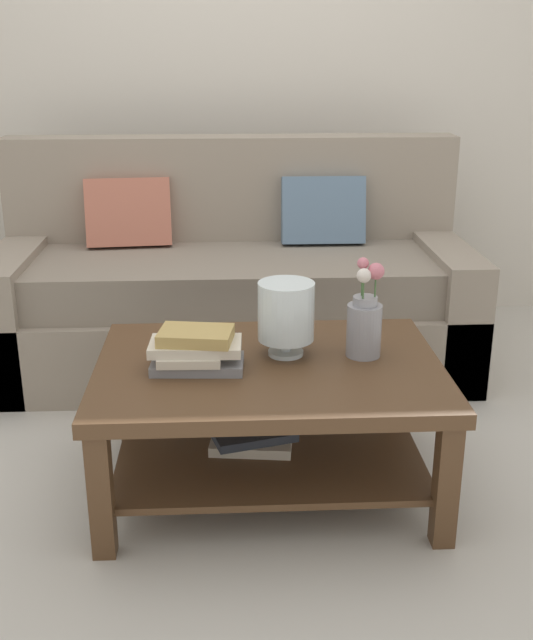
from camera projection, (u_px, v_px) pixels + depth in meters
The scene contains 7 objects.
ground_plane at pixel (244, 442), 3.04m from camera, with size 10.00×10.00×0.00m, color #B7B2A8.
back_wall at pixel (234, 70), 4.14m from camera, with size 6.40×0.12×2.70m, color beige.
couch at pixel (233, 291), 3.70m from camera, with size 2.20×0.90×1.06m.
coffee_table at pixel (268, 399), 2.63m from camera, with size 1.16×0.83×0.47m.
book_stack_main at pixel (195, 350), 2.52m from camera, with size 0.31×0.19×0.13m.
glass_hurricane_vase at pixel (286, 313), 2.60m from camera, with size 0.19×0.19×0.26m.
flower_pitcher at pixel (365, 322), 2.61m from camera, with size 0.12×0.12×0.34m.
Camera 1 is at (-0.06, -2.70, 1.48)m, focal length 43.36 mm.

